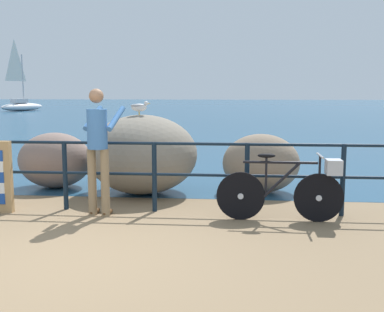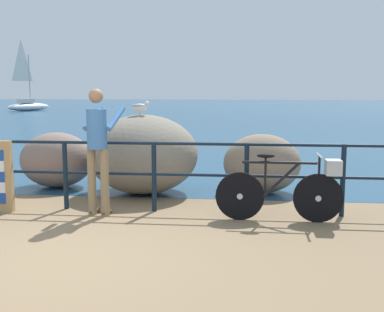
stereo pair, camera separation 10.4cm
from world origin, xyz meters
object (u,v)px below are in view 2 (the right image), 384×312
breakwater_boulder_left (57,160)px  seagull (140,107)px  person_at_railing (98,145)px  breakwater_boulder_right (262,163)px  breakwater_boulder_main (143,154)px  bicycle (290,188)px  sailboat (28,103)px

breakwater_boulder_left → seagull: bearing=-13.9°
person_at_railing → breakwater_boulder_right: size_ratio=1.34×
breakwater_boulder_main → seagull: (-0.03, -0.06, 0.81)m
bicycle → sailboat: (-19.49, 33.95, 0.24)m
person_at_railing → breakwater_boulder_main: 1.56m
bicycle → person_at_railing: person_at_railing is taller
person_at_railing → breakwater_boulder_left: (-1.36, 1.84, -0.49)m
breakwater_boulder_main → breakwater_boulder_right: (2.03, 0.26, -0.17)m
breakwater_boulder_left → seagull: seagull is taller
breakwater_boulder_main → seagull: bearing=-112.1°
breakwater_boulder_right → sailboat: size_ratio=0.22×
bicycle → seagull: size_ratio=5.03×
breakwater_boulder_right → sailboat: sailboat is taller
breakwater_boulder_main → breakwater_boulder_right: size_ratio=1.42×
person_at_railing → breakwater_boulder_main: (0.32, 1.50, -0.32)m
bicycle → sailboat: 39.15m
seagull → sailboat: 36.70m
breakwater_boulder_main → sailboat: 36.64m
bicycle → person_at_railing: 2.71m
breakwater_boulder_right → breakwater_boulder_main: bearing=-172.7°
breakwater_boulder_right → sailboat: 37.41m
sailboat → seagull: bearing=-127.8°
bicycle → breakwater_boulder_right: (-0.31, 1.83, 0.04)m
person_at_railing → seagull: person_at_railing is taller
seagull → sailboat: size_ratio=0.05×
breakwater_boulder_left → breakwater_boulder_right: breakwater_boulder_right is taller
seagull → bicycle: bearing=-35.3°
breakwater_boulder_left → person_at_railing: bearing=-53.6°
breakwater_boulder_left → bicycle: bearing=-25.5°
sailboat → breakwater_boulder_right: bearing=-124.8°
person_at_railing → breakwater_boulder_left: person_at_railing is taller
breakwater_boulder_main → breakwater_boulder_left: breakwater_boulder_main is taller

